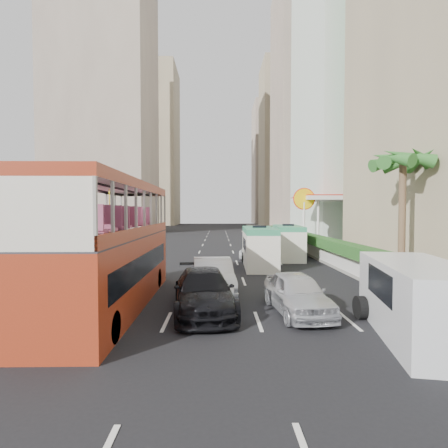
{
  "coord_description": "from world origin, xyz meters",
  "views": [
    {
      "loc": [
        -1.79,
        -14.05,
        3.83
      ],
      "look_at": [
        -1.5,
        4.0,
        3.2
      ],
      "focal_mm": 28.0,
      "sensor_mm": 36.0,
      "label": 1
    }
  ],
  "objects_px": {
    "panel_van_near": "(419,300)",
    "panel_van_far": "(275,239)",
    "car_silver_lane_a": "(213,294)",
    "van_asset": "(253,258)",
    "minibus_near": "(259,247)",
    "palm_tree": "(402,220)",
    "car_black": "(204,312)",
    "minibus_far": "(288,242)",
    "car_silver_lane_b": "(297,313)",
    "double_decker_bus": "(114,244)",
    "shell_station": "(329,222)"
  },
  "relations": [
    {
      "from": "palm_tree",
      "to": "van_asset",
      "type": "bearing_deg",
      "value": 122.23
    },
    {
      "from": "minibus_far",
      "to": "panel_van_near",
      "type": "height_order",
      "value": "minibus_far"
    },
    {
      "from": "panel_van_near",
      "to": "panel_van_far",
      "type": "height_order",
      "value": "panel_van_near"
    },
    {
      "from": "double_decker_bus",
      "to": "panel_van_far",
      "type": "height_order",
      "value": "double_decker_bus"
    },
    {
      "from": "double_decker_bus",
      "to": "shell_station",
      "type": "relative_size",
      "value": 1.38
    },
    {
      "from": "car_silver_lane_b",
      "to": "car_black",
      "type": "bearing_deg",
      "value": 170.05
    },
    {
      "from": "car_silver_lane_b",
      "to": "panel_van_near",
      "type": "distance_m",
      "value": 4.22
    },
    {
      "from": "van_asset",
      "to": "panel_van_far",
      "type": "distance_m",
      "value": 7.09
    },
    {
      "from": "minibus_near",
      "to": "minibus_far",
      "type": "distance_m",
      "value": 5.23
    },
    {
      "from": "car_silver_lane_b",
      "to": "minibus_far",
      "type": "height_order",
      "value": "minibus_far"
    },
    {
      "from": "palm_tree",
      "to": "shell_station",
      "type": "distance_m",
      "value": 19.14
    },
    {
      "from": "car_black",
      "to": "minibus_far",
      "type": "relative_size",
      "value": 0.9
    },
    {
      "from": "double_decker_bus",
      "to": "minibus_near",
      "type": "xyz_separation_m",
      "value": [
        7.05,
        10.11,
        -1.16
      ]
    },
    {
      "from": "car_silver_lane_a",
      "to": "car_black",
      "type": "xyz_separation_m",
      "value": [
        -0.31,
        -2.86,
        0.0
      ]
    },
    {
      "from": "minibus_near",
      "to": "panel_van_far",
      "type": "xyz_separation_m",
      "value": [
        2.86,
        10.98,
        -0.27
      ]
    },
    {
      "from": "double_decker_bus",
      "to": "panel_van_near",
      "type": "relative_size",
      "value": 1.92
    },
    {
      "from": "double_decker_bus",
      "to": "car_black",
      "type": "distance_m",
      "value": 4.5
    },
    {
      "from": "van_asset",
      "to": "minibus_near",
      "type": "xyz_separation_m",
      "value": [
        -0.0,
        -4.59,
        1.37
      ]
    },
    {
      "from": "van_asset",
      "to": "palm_tree",
      "type": "relative_size",
      "value": 0.66
    },
    {
      "from": "car_silver_lane_a",
      "to": "shell_station",
      "type": "distance_m",
      "value": 24.3
    },
    {
      "from": "panel_van_near",
      "to": "minibus_near",
      "type": "bearing_deg",
      "value": 114.18
    },
    {
      "from": "shell_station",
      "to": "palm_tree",
      "type": "bearing_deg",
      "value": -96.6
    },
    {
      "from": "shell_station",
      "to": "panel_van_far",
      "type": "bearing_deg",
      "value": -162.66
    },
    {
      "from": "car_black",
      "to": "palm_tree",
      "type": "height_order",
      "value": "palm_tree"
    },
    {
      "from": "double_decker_bus",
      "to": "panel_van_far",
      "type": "relative_size",
      "value": 2.0
    },
    {
      "from": "minibus_far",
      "to": "palm_tree",
      "type": "distance_m",
      "value": 11.35
    },
    {
      "from": "panel_van_near",
      "to": "car_black",
      "type": "bearing_deg",
      "value": 167.82
    },
    {
      "from": "minibus_near",
      "to": "panel_van_far",
      "type": "bearing_deg",
      "value": 76.97
    },
    {
      "from": "double_decker_bus",
      "to": "car_silver_lane_a",
      "type": "height_order",
      "value": "double_decker_bus"
    },
    {
      "from": "van_asset",
      "to": "panel_van_far",
      "type": "bearing_deg",
      "value": 75.53
    },
    {
      "from": "van_asset",
      "to": "shell_station",
      "type": "bearing_deg",
      "value": 52.41
    },
    {
      "from": "car_black",
      "to": "van_asset",
      "type": "relative_size",
      "value": 1.29
    },
    {
      "from": "palm_tree",
      "to": "panel_van_near",
      "type": "bearing_deg",
      "value": -114.6
    },
    {
      "from": "car_black",
      "to": "panel_van_near",
      "type": "distance_m",
      "value": 7.34
    },
    {
      "from": "panel_van_far",
      "to": "shell_station",
      "type": "distance_m",
      "value": 6.6
    },
    {
      "from": "car_silver_lane_b",
      "to": "panel_van_far",
      "type": "xyz_separation_m",
      "value": [
        2.73,
        22.14,
        1.1
      ]
    },
    {
      "from": "car_silver_lane_a",
      "to": "van_asset",
      "type": "distance_m",
      "value": 13.0
    },
    {
      "from": "minibus_far",
      "to": "shell_station",
      "type": "distance_m",
      "value": 10.56
    },
    {
      "from": "car_black",
      "to": "palm_tree",
      "type": "xyz_separation_m",
      "value": [
        10.16,
        4.79,
        3.38
      ]
    },
    {
      "from": "van_asset",
      "to": "minibus_far",
      "type": "relative_size",
      "value": 0.7
    },
    {
      "from": "car_silver_lane_a",
      "to": "car_black",
      "type": "bearing_deg",
      "value": -101.0
    },
    {
      "from": "car_silver_lane_b",
      "to": "palm_tree",
      "type": "bearing_deg",
      "value": 31.37
    },
    {
      "from": "car_black",
      "to": "panel_van_far",
      "type": "relative_size",
      "value": 0.99
    },
    {
      "from": "shell_station",
      "to": "minibus_far",
      "type": "bearing_deg",
      "value": -125.45
    },
    {
      "from": "double_decker_bus",
      "to": "car_silver_lane_a",
      "type": "distance_m",
      "value": 5.13
    },
    {
      "from": "car_black",
      "to": "palm_tree",
      "type": "relative_size",
      "value": 0.85
    },
    {
      "from": "car_silver_lane_b",
      "to": "panel_van_near",
      "type": "xyz_separation_m",
      "value": [
        3.14,
        -2.58,
        1.14
      ]
    },
    {
      "from": "car_black",
      "to": "car_silver_lane_a",
      "type": "bearing_deg",
      "value": 78.02
    },
    {
      "from": "panel_van_near",
      "to": "panel_van_far",
      "type": "relative_size",
      "value": 1.04
    },
    {
      "from": "van_asset",
      "to": "panel_van_near",
      "type": "bearing_deg",
      "value": -70.31
    }
  ]
}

